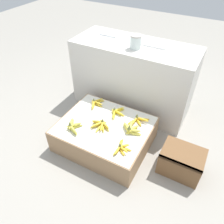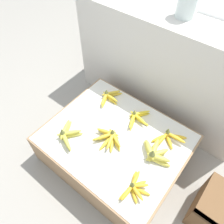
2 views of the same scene
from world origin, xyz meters
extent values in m
plane|color=gray|center=(0.00, 0.00, 0.00)|extent=(10.00, 10.00, 0.00)
cube|color=#997551|center=(0.00, 0.00, 0.14)|extent=(0.93, 0.76, 0.27)
cube|color=silver|center=(0.00, 0.00, 0.28)|extent=(0.90, 0.74, 0.00)
cube|color=beige|center=(-0.04, 0.77, 0.42)|extent=(1.43, 0.59, 0.85)
cube|color=brown|center=(0.82, 0.04, 0.13)|extent=(0.39, 0.29, 0.26)
cube|color=#4E3520|center=(0.82, -0.09, 0.25)|extent=(0.39, 0.02, 0.02)
ellipsoid|color=gold|center=(-0.23, -0.23, 0.29)|extent=(0.16, 0.09, 0.03)
ellipsoid|color=gold|center=(-0.24, -0.18, 0.29)|extent=(0.13, 0.14, 0.03)
ellipsoid|color=gold|center=(-0.29, -0.17, 0.29)|extent=(0.09, 0.16, 0.03)
ellipsoid|color=gold|center=(-0.22, -0.24, 0.32)|extent=(0.16, 0.09, 0.03)
ellipsoid|color=gold|center=(-0.25, -0.19, 0.32)|extent=(0.13, 0.14, 0.03)
ellipsoid|color=gold|center=(-0.29, -0.18, 0.32)|extent=(0.10, 0.16, 0.03)
cone|color=olive|center=(-0.27, -0.22, 0.36)|extent=(0.03, 0.03, 0.04)
ellipsoid|color=gold|center=(0.28, -0.26, 0.29)|extent=(0.04, 0.12, 0.02)
ellipsoid|color=gold|center=(0.31, -0.24, 0.29)|extent=(0.10, 0.09, 0.02)
ellipsoid|color=gold|center=(0.34, -0.20, 0.29)|extent=(0.12, 0.05, 0.02)
ellipsoid|color=gold|center=(0.30, -0.18, 0.29)|extent=(0.07, 0.11, 0.02)
ellipsoid|color=gold|center=(0.27, -0.17, 0.29)|extent=(0.06, 0.11, 0.02)
ellipsoid|color=gold|center=(0.28, -0.26, 0.31)|extent=(0.02, 0.11, 0.02)
ellipsoid|color=gold|center=(0.32, -0.23, 0.31)|extent=(0.11, 0.06, 0.02)
ellipsoid|color=gold|center=(0.31, -0.19, 0.31)|extent=(0.10, 0.09, 0.02)
ellipsoid|color=gold|center=(0.28, -0.17, 0.31)|extent=(0.04, 0.12, 0.02)
cone|color=olive|center=(0.28, -0.21, 0.34)|extent=(0.03, 0.03, 0.04)
ellipsoid|color=gold|center=(-0.05, -0.02, 0.29)|extent=(0.16, 0.06, 0.02)
ellipsoid|color=gold|center=(-0.05, -0.06, 0.29)|extent=(0.12, 0.14, 0.02)
ellipsoid|color=gold|center=(-0.02, -0.07, 0.29)|extent=(0.03, 0.16, 0.02)
ellipsoid|color=gold|center=(0.01, -0.05, 0.29)|extent=(0.11, 0.15, 0.02)
ellipsoid|color=gold|center=(0.02, -0.03, 0.29)|extent=(0.15, 0.10, 0.02)
ellipsoid|color=gold|center=(-0.05, -0.02, 0.31)|extent=(0.16, 0.07, 0.02)
ellipsoid|color=gold|center=(-0.04, -0.05, 0.31)|extent=(0.10, 0.15, 0.02)
ellipsoid|color=gold|center=(0.00, -0.05, 0.31)|extent=(0.08, 0.16, 0.02)
ellipsoid|color=gold|center=(0.01, -0.02, 0.31)|extent=(0.15, 0.09, 0.02)
cone|color=olive|center=(-0.02, -0.01, 0.35)|extent=(0.03, 0.03, 0.04)
ellipsoid|color=#DBCC4C|center=(0.32, 0.02, 0.29)|extent=(0.15, 0.06, 0.03)
ellipsoid|color=#DBCC4C|center=(0.29, 0.04, 0.29)|extent=(0.10, 0.14, 0.03)
ellipsoid|color=#DBCC4C|center=(0.26, 0.05, 0.29)|extent=(0.06, 0.15, 0.03)
ellipsoid|color=#DBCC4C|center=(0.23, 0.05, 0.29)|extent=(0.13, 0.12, 0.03)
ellipsoid|color=#DBCC4C|center=(0.31, 0.02, 0.33)|extent=(0.15, 0.08, 0.03)
ellipsoid|color=#DBCC4C|center=(0.29, 0.05, 0.33)|extent=(0.10, 0.14, 0.03)
ellipsoid|color=#DBCC4C|center=(0.26, 0.06, 0.33)|extent=(0.06, 0.15, 0.03)
ellipsoid|color=#DBCC4C|center=(0.24, 0.04, 0.33)|extent=(0.13, 0.12, 0.03)
cone|color=olive|center=(0.27, 0.01, 0.37)|extent=(0.04, 0.04, 0.05)
ellipsoid|color=gold|center=(-0.26, 0.20, 0.29)|extent=(0.08, 0.15, 0.02)
ellipsoid|color=gold|center=(-0.24, 0.24, 0.29)|extent=(0.15, 0.04, 0.02)
ellipsoid|color=gold|center=(-0.25, 0.29, 0.29)|extent=(0.11, 0.13, 0.02)
ellipsoid|color=gold|center=(-0.26, 0.21, 0.31)|extent=(0.08, 0.15, 0.02)
ellipsoid|color=gold|center=(-0.24, 0.24, 0.31)|extent=(0.15, 0.03, 0.02)
ellipsoid|color=gold|center=(-0.26, 0.28, 0.31)|extent=(0.10, 0.14, 0.02)
cone|color=olive|center=(-0.28, 0.25, 0.34)|extent=(0.03, 0.03, 0.04)
ellipsoid|color=yellow|center=(0.02, 0.17, 0.29)|extent=(0.08, 0.15, 0.02)
ellipsoid|color=yellow|center=(0.05, 0.21, 0.29)|extent=(0.16, 0.03, 0.02)
ellipsoid|color=yellow|center=(0.03, 0.25, 0.29)|extent=(0.11, 0.14, 0.02)
ellipsoid|color=yellow|center=(0.02, 0.17, 0.31)|extent=(0.07, 0.15, 0.02)
ellipsoid|color=yellow|center=(0.04, 0.21, 0.31)|extent=(0.16, 0.05, 0.02)
ellipsoid|color=yellow|center=(0.03, 0.25, 0.31)|extent=(0.11, 0.14, 0.02)
cone|color=olive|center=(0.00, 0.22, 0.34)|extent=(0.03, 0.03, 0.04)
ellipsoid|color=gold|center=(0.24, 0.17, 0.29)|extent=(0.08, 0.13, 0.03)
ellipsoid|color=gold|center=(0.30, 0.19, 0.29)|extent=(0.11, 0.10, 0.03)
ellipsoid|color=gold|center=(0.33, 0.25, 0.29)|extent=(0.13, 0.08, 0.03)
ellipsoid|color=gold|center=(0.26, 0.16, 0.32)|extent=(0.03, 0.13, 0.03)
ellipsoid|color=gold|center=(0.33, 0.22, 0.32)|extent=(0.13, 0.03, 0.03)
cone|color=olive|center=(0.26, 0.22, 0.35)|extent=(0.03, 0.03, 0.04)
cylinder|color=silver|center=(0.01, 0.67, 0.91)|extent=(0.12, 0.12, 0.13)
cylinder|color=#B7B2A8|center=(0.01, 0.67, 0.98)|extent=(0.12, 0.12, 0.01)
cube|color=white|center=(0.17, 0.85, 0.86)|extent=(0.26, 0.16, 0.02)
cube|color=white|center=(-0.42, 0.89, 0.86)|extent=(0.21, 0.16, 0.02)
camera|label=1|loc=(0.84, -1.40, 1.84)|focal=35.00mm
camera|label=2|loc=(0.47, -0.63, 1.53)|focal=35.00mm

